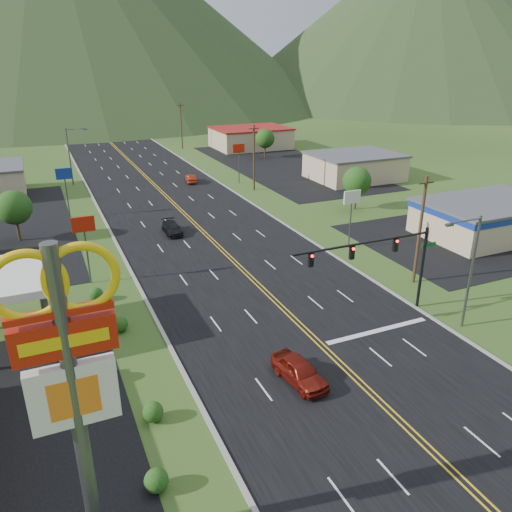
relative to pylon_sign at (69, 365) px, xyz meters
name	(u,v)px	position (x,y,z in m)	size (l,w,h in m)	color
ground	(439,459)	(17.00, -2.00, -9.30)	(500.00, 500.00, 0.00)	#2E4B1A
road	(439,459)	(17.00, -2.00, -9.30)	(20.00, 460.00, 0.04)	black
pylon_sign	(69,365)	(0.00, 0.00, 0.00)	(4.32, 0.60, 14.00)	#59595E
traffic_signal	(384,255)	(23.48, 12.00, -3.97)	(13.10, 0.43, 7.00)	black
streetlight_east	(469,266)	(28.18, 8.00, -4.12)	(3.28, 0.25, 9.00)	#59595E
streetlight_west	(71,153)	(5.32, 68.00, -4.12)	(3.28, 0.25, 9.00)	#59595E
building_east_near	(488,216)	(47.00, 23.00, -7.03)	(15.40, 10.40, 4.10)	#CEB38F
building_east_mid	(355,166)	(49.00, 53.00, -7.14)	(14.40, 11.40, 4.30)	#CEB38F
building_east_far	(251,138)	(45.00, 88.00, -7.04)	(16.40, 12.40, 4.50)	#CEB38F
pole_sign_west_a	(84,231)	(3.00, 28.00, -4.25)	(2.00, 0.18, 6.40)	#59595E
pole_sign_west_b	(65,179)	(3.00, 50.00, -4.25)	(2.00, 0.18, 6.40)	#59595E
pole_sign_east_a	(352,203)	(30.00, 26.00, -4.25)	(2.00, 0.18, 6.40)	#59595E
pole_sign_east_b	(239,152)	(30.00, 58.00, -4.25)	(2.00, 0.18, 6.40)	#59595E
tree_west_a	(14,208)	(-3.00, 43.00, -5.41)	(3.84, 3.84, 5.82)	#382314
tree_east_a	(357,181)	(39.00, 38.00, -5.41)	(3.84, 3.84, 5.82)	#382314
tree_east_b	(265,139)	(43.00, 76.00, -5.41)	(3.84, 3.84, 5.82)	#382314
utility_pole_a	(420,230)	(30.50, 16.00, -4.17)	(1.60, 0.28, 10.00)	#382314
utility_pole_b	(254,157)	(30.50, 53.00, -4.17)	(1.60, 0.28, 10.00)	#382314
utility_pole_c	(181,125)	(30.50, 93.00, -4.17)	(1.60, 0.28, 10.00)	#382314
utility_pole_d	(143,109)	(30.50, 133.00, -4.17)	(1.60, 0.28, 10.00)	#382314
mountain_ne	(424,16)	(164.84, 174.19, 25.70)	(180.00, 180.00, 70.00)	#1C3116
car_red_near	(299,371)	(13.45, 6.83, -8.51)	(1.86, 4.63, 1.58)	maroon
car_dark_mid	(172,228)	(13.48, 38.21, -8.64)	(1.84, 4.52, 1.31)	black
car_red_far	(191,179)	(22.93, 61.63, -8.63)	(1.41, 4.03, 1.33)	maroon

